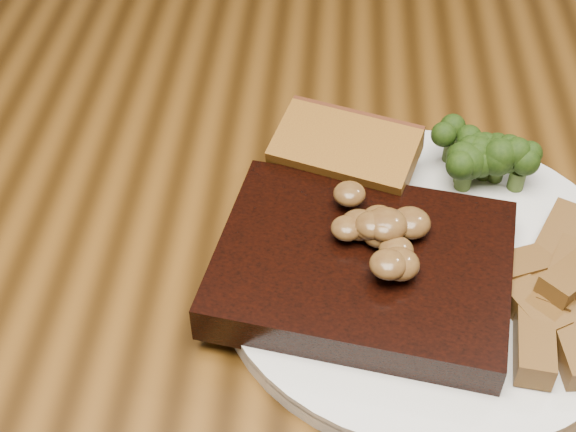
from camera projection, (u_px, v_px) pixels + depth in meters
The scene contains 9 objects.
dining_table at pixel (314, 314), 0.64m from camera, with size 1.60×0.90×0.75m.
chair_far at pixel (292, 26), 1.17m from camera, with size 0.51×0.51×0.98m.
plate at pixel (425, 270), 0.54m from camera, with size 0.28×0.28×0.01m, color silver.
steak at pixel (362, 268), 0.52m from camera, with size 0.19×0.14×0.03m, color black.
steak_bone at pixel (361, 354), 0.48m from camera, with size 0.14×0.01×0.02m, color #BCB192.
mushroom_pile at pixel (376, 224), 0.51m from camera, with size 0.08×0.08×0.03m, color brown, non-canonical shape.
garlic_bread at pixel (343, 172), 0.59m from camera, with size 0.10×0.05×0.02m, color brown.
potato_wedges at pixel (548, 267), 0.52m from camera, with size 0.11×0.11×0.02m, color brown, non-canonical shape.
broccoli_cluster at pixel (485, 163), 0.58m from camera, with size 0.07×0.07×0.04m, color #21360C, non-canonical shape.
Camera 1 is at (0.01, -0.40, 1.16)m, focal length 50.00 mm.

